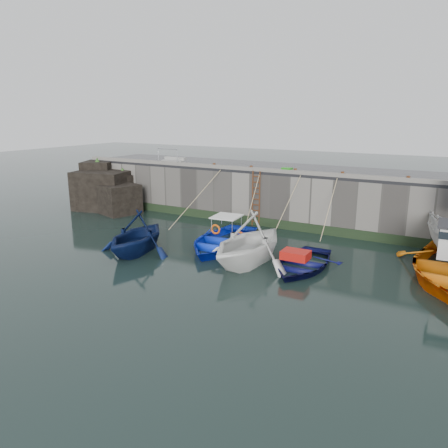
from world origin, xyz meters
The scene contains 22 objects.
ground centered at (0.00, 0.00, 0.00)m, with size 120.00×120.00×0.00m, color black.
quay_back centered at (0.00, 12.50, 1.50)m, with size 30.00×5.00×3.00m, color slate.
road_back centered at (0.00, 12.50, 3.08)m, with size 30.00×5.00×0.16m, color black.
kerb_back centered at (0.00, 10.15, 3.26)m, with size 30.00×0.30×0.20m, color slate.
algae_back centered at (0.00, 9.96, 0.25)m, with size 30.00×0.08×0.50m, color black.
rock_outcrop centered at (-12.92, 9.11, 1.26)m, with size 5.85×4.24×3.41m.
ladder centered at (-2.00, 9.91, 1.59)m, with size 0.51×0.08×3.20m.
boat_near_white centered at (-4.71, 2.62, 0.00)m, with size 3.76×4.35×2.29m, color #0A153E.
boat_near_white_rope centered at (-4.71, 7.56, 0.00)m, with size 0.04×5.53×3.10m, color tan, non-canonical shape.
boat_near_blue centered at (-1.60, 5.35, 0.00)m, with size 3.94×5.52×1.14m, color #0E2DD4.
boat_near_blue_rope centered at (-1.60, 8.93, 0.00)m, with size 0.04×3.37×3.10m, color tan, non-canonical shape.
boat_near_blacktrim centered at (0.60, 3.81, 0.00)m, with size 4.29×4.97×2.62m, color white.
boat_near_blacktrim_rope centered at (0.60, 8.15, 0.00)m, with size 0.04×4.51×3.10m, color tan, non-canonical shape.
boat_near_navy centered at (2.80, 4.47, 0.00)m, with size 3.15×4.41×0.91m, color #0B0D45.
boat_near_navy_rope centered at (2.80, 8.49, 0.00)m, with size 0.04×3.99×3.10m, color tan, non-canonical shape.
fish_crate centered at (-0.30, 10.30, 3.31)m, with size 0.54×0.42×0.29m, color #1E7A16.
railing centered at (-8.75, 11.25, 3.36)m, with size 1.60×1.05×1.00m.
bollard_a centered at (-5.00, 10.25, 3.30)m, with size 0.18×0.18×0.28m, color #3F1E0F.
bollard_b centered at (-2.50, 10.25, 3.30)m, with size 0.18×0.18×0.28m, color #3F1E0F.
bollard_c centered at (0.20, 10.25, 3.30)m, with size 0.18×0.18×0.28m, color #3F1E0F.
bollard_d centered at (2.80, 10.25, 3.30)m, with size 0.18×0.18×0.28m, color #3F1E0F.
bollard_e centered at (6.00, 10.25, 3.30)m, with size 0.18×0.18×0.28m, color #3F1E0F.
Camera 1 is at (8.65, -12.49, 6.46)m, focal length 35.00 mm.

